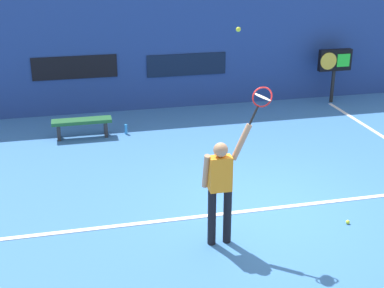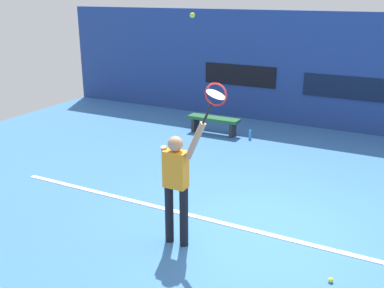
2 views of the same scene
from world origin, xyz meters
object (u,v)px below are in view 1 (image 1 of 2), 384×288
object	(u,v)px
tennis_player	(220,185)
scoreboard_clock	(335,62)
tennis_racket	(261,99)
spare_ball	(348,222)
court_bench	(82,124)
tennis_ball	(238,29)
water_bottle	(126,129)

from	to	relation	value
tennis_player	scoreboard_clock	distance (m)	8.44
tennis_racket	spare_ball	world-z (taller)	tennis_racket
tennis_player	court_bench	xyz separation A→B (m)	(-1.89, 5.30, -0.67)
spare_ball	tennis_ball	bearing A→B (deg)	-179.66
scoreboard_clock	spare_ball	size ratio (longest dim) A/B	22.50
court_bench	scoreboard_clock	bearing A→B (deg)	10.47
tennis_player	tennis_racket	world-z (taller)	tennis_racket
tennis_ball	water_bottle	distance (m)	6.24
tennis_player	spare_ball	distance (m)	2.47
tennis_racket	water_bottle	distance (m)	5.92
water_bottle	spare_ball	world-z (taller)	water_bottle
tennis_ball	tennis_racket	bearing A→B (deg)	-10.13
court_bench	tennis_ball	bearing A→B (deg)	-68.04
tennis_player	water_bottle	bearing A→B (deg)	99.11
water_bottle	spare_ball	bearing A→B (deg)	-59.22
tennis_racket	tennis_ball	size ratio (longest dim) A/B	9.14
water_bottle	tennis_ball	bearing A→B (deg)	-78.37
tennis_player	water_bottle	world-z (taller)	tennis_player
scoreboard_clock	water_bottle	distance (m)	6.32
tennis_player	tennis_racket	distance (m)	1.43
tennis_ball	tennis_player	bearing A→B (deg)	-165.19
spare_ball	water_bottle	bearing A→B (deg)	120.78
tennis_player	tennis_racket	bearing A→B (deg)	-0.41
tennis_ball	scoreboard_clock	xyz separation A→B (m)	(5.01, 6.56, -2.15)
scoreboard_clock	water_bottle	xyz separation A→B (m)	(-6.09, -1.32, -1.05)
tennis_ball	spare_ball	world-z (taller)	tennis_ball
scoreboard_clock	spare_ball	distance (m)	7.28
scoreboard_clock	water_bottle	size ratio (longest dim) A/B	6.38
tennis_racket	scoreboard_clock	bearing A→B (deg)	54.95
tennis_player	court_bench	world-z (taller)	tennis_player
scoreboard_clock	spare_ball	world-z (taller)	scoreboard_clock
scoreboard_clock	spare_ball	bearing A→B (deg)	-114.41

